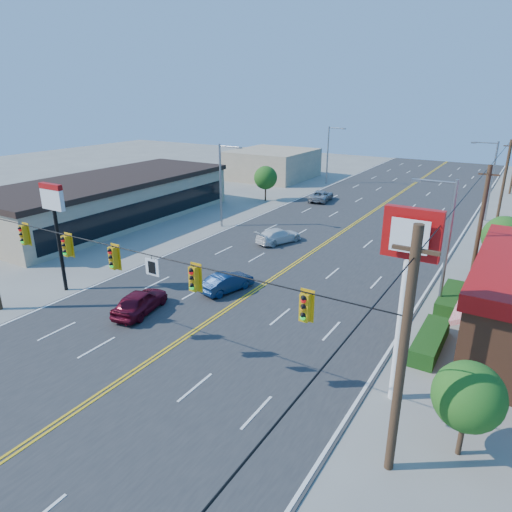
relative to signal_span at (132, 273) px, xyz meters
The scene contains 20 objects.
ground 4.89m from the signal_span, ahead, with size 160.00×160.00×0.00m, color gray.
road 20.58m from the signal_span, 89.66° to the left, with size 20.00×120.00×0.06m, color #2D2D30.
signal_span is the anchor object (origin of this frame).
kfc_pylon 11.87m from the signal_span, 19.78° to the left, with size 2.20×0.36×8.50m.
strip_mall 28.46m from the signal_span, 140.56° to the left, with size 10.40×26.40×4.40m.
pizza_hut_sign 11.60m from the signal_span, 159.81° to the left, with size 1.90×0.30×6.85m.
streetlight_se 17.76m from the signal_span, 52.06° to the left, with size 2.55×0.25×8.00m.
streetlight_ne 39.54m from the signal_span, 73.98° to the left, with size 2.55×0.25×8.00m.
streetlight_sw 24.46m from the signal_span, 115.88° to the left, with size 2.55×0.25×8.00m.
streetlight_nw 49.17m from the signal_span, 102.54° to the left, with size 2.55×0.25×8.00m.
utility_pole_near 21.82m from the signal_span, 55.61° to the left, with size 0.28×0.28×8.40m, color #47301E.
utility_pole_mid 38.06m from the signal_span, 71.11° to the left, with size 0.28×0.28×8.40m, color #47301E.
tree_kfc_rear 25.95m from the signal_span, 58.24° to the left, with size 2.94×2.94×4.41m.
tree_kfc_front 14.46m from the signal_span, ahead, with size 2.52×2.52×3.78m.
tree_west 36.42m from the signal_span, 110.75° to the left, with size 2.80×2.80×4.20m.
bld_west_far 52.03m from the signal_span, 112.50° to the left, with size 11.00×12.00×4.20m, color tan.
car_magenta 7.17m from the signal_span, 134.77° to the left, with size 1.67×4.16×1.42m, color maroon.
car_blue 10.45m from the signal_span, 98.70° to the left, with size 1.32×3.80×1.25m, color #0D244C.
car_white 21.01m from the signal_span, 99.81° to the left, with size 1.76×4.34×1.26m, color white.
car_silver 38.04m from the signal_span, 100.55° to the left, with size 2.14×4.63×1.29m, color #A4A5AA.
Camera 1 is at (14.60, -13.30, 12.62)m, focal length 32.00 mm.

